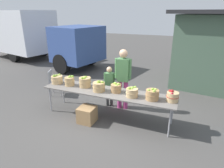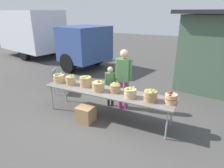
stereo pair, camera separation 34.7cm
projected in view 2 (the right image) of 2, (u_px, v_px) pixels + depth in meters
The scene contains 15 objects.
ground_plane at pixel (107, 117), 5.30m from camera, with size 40.00×40.00×0.00m, color #474442.
market_table at pixel (107, 92), 5.05m from camera, with size 3.50×0.76×0.75m.
apple_basket_green_0 at pixel (59, 78), 5.68m from camera, with size 0.34×0.34×0.27m.
apple_basket_green_1 at pixel (71, 80), 5.48m from camera, with size 0.28×0.28×0.29m.
apple_basket_green_2 at pixel (85, 81), 5.35m from camera, with size 0.34×0.34×0.31m.
apple_basket_green_3 at pixel (98, 86), 5.04m from camera, with size 0.33×0.33×0.30m.
apple_basket_green_4 at pixel (115, 88), 4.95m from camera, with size 0.28×0.28×0.26m.
apple_basket_green_5 at pixel (130, 93), 4.65m from camera, with size 0.30×0.30×0.26m.
apple_basket_green_6 at pixel (150, 96), 4.47m from camera, with size 0.32×0.32×0.28m.
apple_basket_red_0 at pixel (171, 98), 4.35m from camera, with size 0.29×0.29×0.27m.
vendor_adult at pixel (124, 75), 5.41m from camera, with size 0.46×0.28×1.74m.
child_customer at pixel (110, 83), 5.68m from camera, with size 0.31×0.21×1.22m.
box_truck at pixel (41, 33), 11.34m from camera, with size 7.98×3.75×2.75m.
folding_chair at pixel (58, 79), 6.67m from camera, with size 0.53×0.53×0.86m.
produce_crate at pixel (86, 114), 5.04m from camera, with size 0.41×0.41×0.41m, color #A87F51.
Camera 2 is at (2.19, -4.11, 2.69)m, focal length 31.26 mm.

